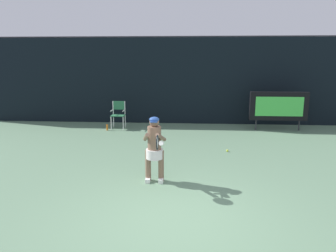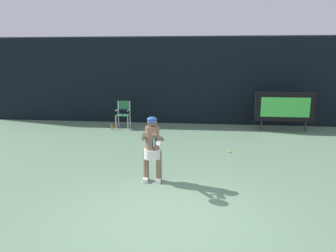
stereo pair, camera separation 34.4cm
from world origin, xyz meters
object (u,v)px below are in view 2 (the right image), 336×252
at_px(tennis_racket, 154,142).
at_px(tennis_ball_spare, 229,151).
at_px(umpire_chair, 123,113).
at_px(water_bottle, 112,127).
at_px(tennis_player, 152,146).
at_px(scoreboard, 285,107).

relative_size(tennis_racket, tennis_ball_spare, 8.85).
xyz_separation_m(umpire_chair, water_bottle, (-0.37, -0.40, -0.50)).
bearing_deg(tennis_player, scoreboard, 53.00).
distance_m(umpire_chair, tennis_racket, 6.48).
distance_m(umpire_chair, tennis_ball_spare, 5.04).
height_order(water_bottle, tennis_player, tennis_player).
relative_size(tennis_player, tennis_racket, 2.52).
relative_size(water_bottle, tennis_racket, 0.44).
bearing_deg(umpire_chair, tennis_racket, -70.21).
bearing_deg(scoreboard, umpire_chair, -179.20).
bearing_deg(umpire_chair, tennis_player, -69.49).
xyz_separation_m(tennis_player, tennis_ball_spare, (1.94, 2.49, -0.80)).
bearing_deg(umpire_chair, water_bottle, -132.55).
bearing_deg(tennis_player, tennis_ball_spare, 52.04).
distance_m(scoreboard, umpire_chair, 6.27).
relative_size(umpire_chair, tennis_ball_spare, 15.88).
bearing_deg(water_bottle, tennis_player, -64.51).
relative_size(umpire_chair, water_bottle, 4.08).
relative_size(tennis_player, tennis_ball_spare, 22.28).
bearing_deg(water_bottle, tennis_racket, -65.73).
bearing_deg(water_bottle, scoreboard, 4.24).
relative_size(scoreboard, tennis_player, 1.45).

